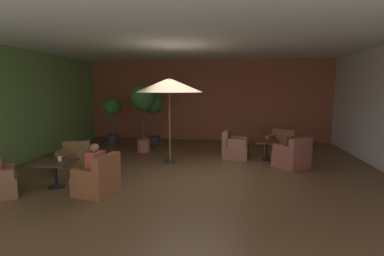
# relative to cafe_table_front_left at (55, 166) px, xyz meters

# --- Properties ---
(ground_plane) EXTENTS (10.49, 10.05, 0.02)m
(ground_plane) POSITION_rel_cafe_table_front_left_xyz_m (2.84, 1.55, -0.50)
(ground_plane) COLOR brown
(wall_back_brick) EXTENTS (10.49, 0.08, 3.42)m
(wall_back_brick) POSITION_rel_cafe_table_front_left_xyz_m (2.84, 6.54, 1.22)
(wall_back_brick) COLOR #944F37
(wall_back_brick) RESTS_ON ground_plane
(wall_left_accent) EXTENTS (0.08, 10.05, 3.42)m
(wall_left_accent) POSITION_rel_cafe_table_front_left_xyz_m (-2.37, 1.55, 1.22)
(wall_left_accent) COLOR #69934C
(wall_left_accent) RESTS_ON ground_plane
(ceiling_slab) EXTENTS (10.49, 10.05, 0.06)m
(ceiling_slab) POSITION_rel_cafe_table_front_left_xyz_m (2.84, 1.55, 2.96)
(ceiling_slab) COLOR silver
(ceiling_slab) RESTS_ON wall_back_brick
(cafe_table_front_left) EXTENTS (0.82, 0.82, 0.60)m
(cafe_table_front_left) POSITION_rel_cafe_table_front_left_xyz_m (0.00, 0.00, 0.00)
(cafe_table_front_left) COLOR black
(cafe_table_front_left) RESTS_ON ground_plane
(armchair_front_left_east) EXTENTS (0.89, 0.89, 0.87)m
(armchair_front_left_east) POSITION_rel_cafe_table_front_left_xyz_m (1.14, -0.26, -0.18)
(armchair_front_left_east) COLOR brown
(armchair_front_left_east) RESTS_ON ground_plane
(armchair_front_left_south) EXTENTS (0.82, 0.84, 0.81)m
(armchair_front_left_south) POSITION_rel_cafe_table_front_left_xyz_m (-0.21, 1.14, -0.18)
(armchair_front_left_south) COLOR brown
(armchair_front_left_south) RESTS_ON ground_plane
(cafe_table_front_right) EXTENTS (0.75, 0.75, 0.60)m
(cafe_table_front_right) POSITION_rel_cafe_table_front_left_xyz_m (5.04, 3.25, -0.00)
(cafe_table_front_right) COLOR black
(cafe_table_front_right) RESTS_ON ground_plane
(armchair_front_right_north) EXTENTS (0.87, 0.86, 0.88)m
(armchair_front_right_north) POSITION_rel_cafe_table_front_left_xyz_m (4.03, 3.36, -0.16)
(armchair_front_right_north) COLOR #8B5744
(armchair_front_right_north) RESTS_ON ground_plane
(armchair_front_right_east) EXTENTS (1.09, 1.09, 0.89)m
(armchair_front_right_east) POSITION_rel_cafe_table_front_left_xyz_m (5.66, 2.44, -0.16)
(armchair_front_right_east) COLOR #914F44
(armchair_front_right_east) RESTS_ON ground_plane
(armchair_front_right_south) EXTENTS (1.06, 1.05, 0.83)m
(armchair_front_right_south) POSITION_rel_cafe_table_front_left_xyz_m (5.58, 4.10, -0.18)
(armchair_front_right_south) COLOR #91583A
(armchair_front_right_south) RESTS_ON ground_plane
(patio_umbrella_tall_red) EXTENTS (1.98, 1.98, 2.54)m
(patio_umbrella_tall_red) POSITION_rel_cafe_table_front_left_xyz_m (2.10, 2.51, 1.83)
(patio_umbrella_tall_red) COLOR #2D2D2D
(patio_umbrella_tall_red) RESTS_ON ground_plane
(potted_tree_left_corner) EXTENTS (0.66, 0.66, 1.87)m
(potted_tree_left_corner) POSITION_rel_cafe_table_front_left_xyz_m (-0.72, 4.81, 0.78)
(potted_tree_left_corner) COLOR #303131
(potted_tree_left_corner) RESTS_ON ground_plane
(potted_tree_mid_left) EXTENTS (0.81, 0.81, 2.04)m
(potted_tree_mid_left) POSITION_rel_cafe_table_front_left_xyz_m (0.84, 5.20, 0.97)
(potted_tree_mid_left) COLOR #382F35
(potted_tree_mid_left) RESTS_ON ground_plane
(potted_tree_mid_right) EXTENTS (0.89, 0.89, 2.35)m
(potted_tree_mid_right) POSITION_rel_cafe_table_front_left_xyz_m (0.83, 3.89, 1.21)
(potted_tree_mid_right) COLOR #A55E4C
(potted_tree_mid_right) RESTS_ON ground_plane
(patron_blue_shirt) EXTENTS (0.33, 0.40, 0.69)m
(patron_blue_shirt) POSITION_rel_cafe_table_front_left_xyz_m (1.10, -0.25, 0.21)
(patron_blue_shirt) COLOR #AE473E
(patron_blue_shirt) RESTS_ON ground_plane
(iced_drink_cup) EXTENTS (0.08, 0.08, 0.11)m
(iced_drink_cup) POSITION_rel_cafe_table_front_left_xyz_m (0.09, 0.06, 0.17)
(iced_drink_cup) COLOR white
(iced_drink_cup) RESTS_ON cafe_table_front_left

